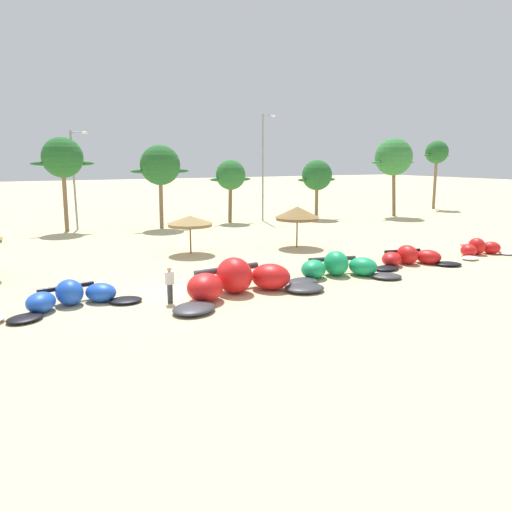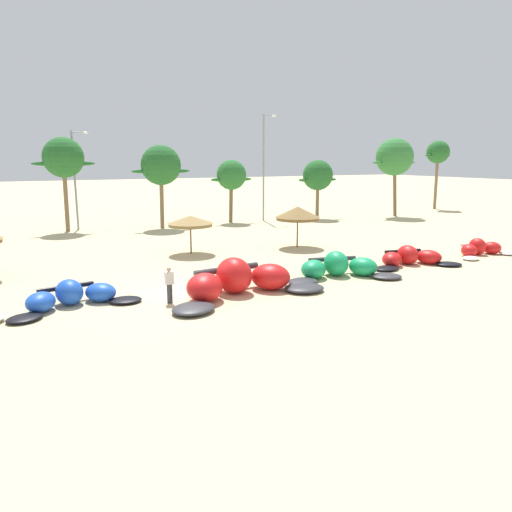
% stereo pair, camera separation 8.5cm
% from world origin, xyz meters
% --- Properties ---
extents(ground_plane, '(260.00, 260.00, 0.00)m').
position_xyz_m(ground_plane, '(0.00, 0.00, 0.00)').
color(ground_plane, beige).
extents(kite_left, '(5.75, 3.11, 1.11)m').
position_xyz_m(kite_left, '(-5.04, 0.34, 0.43)').
color(kite_left, black).
rests_on(kite_left, ground).
extents(kite_left_of_center, '(8.16, 4.13, 1.70)m').
position_xyz_m(kite_left_of_center, '(2.10, -1.34, 0.65)').
color(kite_left_of_center, '#333338').
rests_on(kite_left_of_center, ground).
extents(kite_center, '(6.42, 3.80, 1.34)m').
position_xyz_m(kite_center, '(8.32, -0.64, 0.51)').
color(kite_center, '#333338').
rests_on(kite_center, ground).
extents(kite_right_of_center, '(5.81, 3.29, 1.14)m').
position_xyz_m(kite_right_of_center, '(13.92, -0.20, 0.44)').
color(kite_right_of_center, black).
rests_on(kite_right_of_center, ground).
extents(kite_right, '(4.98, 2.25, 1.11)m').
position_xyz_m(kite_right, '(20.18, -0.12, 0.42)').
color(kite_right, white).
rests_on(kite_right, ground).
extents(beach_umbrella_near_palms, '(3.04, 3.04, 2.56)m').
position_xyz_m(beach_umbrella_near_palms, '(3.43, 9.04, 2.20)').
color(beach_umbrella_near_palms, brown).
rests_on(beach_umbrella_near_palms, ground).
extents(beach_umbrella_outermost, '(3.18, 3.18, 2.93)m').
position_xyz_m(beach_umbrella_outermost, '(11.00, 7.84, 2.45)').
color(beach_umbrella_outermost, brown).
rests_on(beach_umbrella_outermost, ground).
extents(person_near_kites, '(0.36, 0.24, 1.62)m').
position_xyz_m(person_near_kites, '(-1.14, -1.12, 0.82)').
color(person_near_kites, '#383842').
rests_on(person_near_kites, ground).
extents(palm_left_of_gap, '(5.14, 3.43, 8.05)m').
position_xyz_m(palm_left_of_gap, '(-2.70, 23.59, 6.26)').
color(palm_left_of_gap, '#7F6647').
rests_on(palm_left_of_gap, ground).
extents(palm_center_left, '(5.36, 3.57, 7.46)m').
position_xyz_m(palm_center_left, '(5.25, 21.83, 5.61)').
color(palm_center_left, '#7F6647').
rests_on(palm_center_left, ground).
extents(palm_center_right, '(4.39, 2.92, 6.14)m').
position_xyz_m(palm_center_right, '(12.50, 22.59, 4.61)').
color(palm_center_right, brown).
rests_on(palm_center_right, ground).
extents(palm_right_of_gap, '(4.72, 3.15, 6.12)m').
position_xyz_m(palm_right_of_gap, '(21.76, 21.22, 4.50)').
color(palm_right_of_gap, '#7F6647').
rests_on(palm_right_of_gap, ground).
extents(palm_right, '(5.98, 3.99, 8.42)m').
position_xyz_m(palm_right, '(30.22, 19.15, 6.37)').
color(palm_right, brown).
rests_on(palm_right, ground).
extents(palm_rightmost, '(4.17, 2.78, 8.43)m').
position_xyz_m(palm_rightmost, '(40.59, 22.75, 6.89)').
color(palm_rightmost, '#7F6647').
rests_on(palm_rightmost, ground).
extents(lamppost_west, '(1.53, 0.24, 8.62)m').
position_xyz_m(lamppost_west, '(-1.71, 24.36, 4.81)').
color(lamppost_west, gray).
rests_on(lamppost_west, ground).
extents(lamppost_west_center, '(1.53, 0.24, 10.56)m').
position_xyz_m(lamppost_west_center, '(15.96, 22.18, 5.80)').
color(lamppost_west_center, gray).
rests_on(lamppost_west_center, ground).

